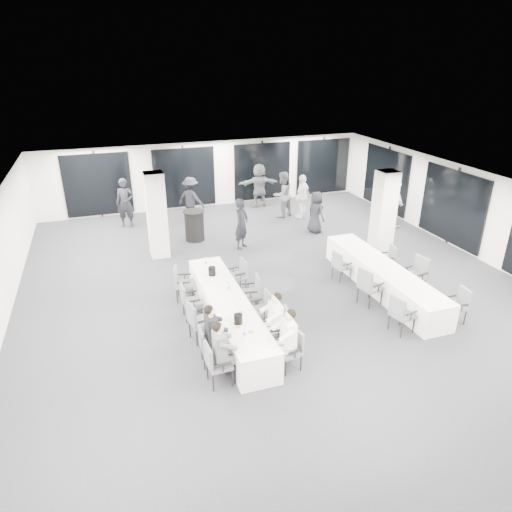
{
  "coord_description": "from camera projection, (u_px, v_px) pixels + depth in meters",
  "views": [
    {
      "loc": [
        -4.31,
        -10.98,
        6.13
      ],
      "look_at": [
        -0.6,
        -0.2,
        1.08
      ],
      "focal_mm": 32.0,
      "sensor_mm": 36.0,
      "label": 1
    }
  ],
  "objects": [
    {
      "name": "water_bottle_c",
      "position": [
        206.0,
        262.0,
        12.66
      ],
      "size": [
        0.07,
        0.07,
        0.22
      ],
      "primitive_type": "cylinder",
      "color": "silver",
      "rests_on": "banquet_table_main"
    },
    {
      "name": "standing_guest_h",
      "position": [
        394.0,
        200.0,
        17.51
      ],
      "size": [
        0.68,
        1.01,
        1.99
      ],
      "primitive_type": "imported",
      "rotation": [
        0.0,
        0.0,
        1.68
      ],
      "color": "silver",
      "rests_on": "floor"
    },
    {
      "name": "chair_side_left_near",
      "position": [
        400.0,
        312.0,
        10.77
      ],
      "size": [
        0.57,
        0.61,
        0.97
      ],
      "rotation": [
        0.0,
        0.0,
        -1.37
      ],
      "color": "#515358",
      "rests_on": "floor"
    },
    {
      "name": "chair_side_right_far",
      "position": [
        389.0,
        257.0,
        13.83
      ],
      "size": [
        0.5,
        0.53,
        0.86
      ],
      "rotation": [
        0.0,
        0.0,
        1.4
      ],
      "color": "#515358",
      "rests_on": "floor"
    },
    {
      "name": "chair_main_left_far",
      "position": [
        181.0,
        281.0,
        12.25
      ],
      "size": [
        0.58,
        0.61,
        0.96
      ],
      "rotation": [
        0.0,
        0.0,
        -1.81
      ],
      "color": "#515358",
      "rests_on": "floor"
    },
    {
      "name": "chair_side_left_mid",
      "position": [
        368.0,
        285.0,
        11.97
      ],
      "size": [
        0.63,
        0.66,
        1.04
      ],
      "rotation": [
        0.0,
        0.0,
        -1.33
      ],
      "color": "#515358",
      "rests_on": "floor"
    },
    {
      "name": "cocktail_table",
      "position": [
        194.0,
        225.0,
        16.24
      ],
      "size": [
        0.78,
        0.78,
        1.08
      ],
      "color": "black",
      "rests_on": "floor"
    },
    {
      "name": "plate_a",
      "position": [
        238.0,
        327.0,
        9.79
      ],
      "size": [
        0.19,
        0.19,
        0.03
      ],
      "color": "white",
      "rests_on": "banquet_table_main"
    },
    {
      "name": "standing_guest_e",
      "position": [
        316.0,
        210.0,
        16.82
      ],
      "size": [
        0.74,
        0.97,
        1.77
      ],
      "primitive_type": "imported",
      "rotation": [
        0.0,
        0.0,
        1.85
      ],
      "color": "black",
      "rests_on": "floor"
    },
    {
      "name": "standing_guest_c",
      "position": [
        191.0,
        196.0,
        18.04
      ],
      "size": [
        1.39,
        1.35,
        1.98
      ],
      "primitive_type": "imported",
      "rotation": [
        0.0,
        0.0,
        2.41
      ],
      "color": "black",
      "rests_on": "floor"
    },
    {
      "name": "chair_main_right_near",
      "position": [
        292.0,
        347.0,
        9.55
      ],
      "size": [
        0.51,
        0.55,
        0.89
      ],
      "rotation": [
        0.0,
        0.0,
        1.73
      ],
      "color": "#515358",
      "rests_on": "floor"
    },
    {
      "name": "standing_guest_f",
      "position": [
        259.0,
        182.0,
        19.68
      ],
      "size": [
        2.01,
        0.88,
        2.14
      ],
      "primitive_type": "imported",
      "rotation": [
        0.0,
        0.0,
        3.08
      ],
      "color": "#505256",
      "rests_on": "floor"
    },
    {
      "name": "standing_guest_a",
      "position": [
        242.0,
        221.0,
        15.39
      ],
      "size": [
        0.93,
        0.92,
        1.99
      ],
      "primitive_type": "imported",
      "rotation": [
        0.0,
        0.0,
        0.78
      ],
      "color": "black",
      "rests_on": "floor"
    },
    {
      "name": "ice_bucket_far",
      "position": [
        212.0,
        271.0,
        12.09
      ],
      "size": [
        0.2,
        0.2,
        0.23
      ],
      "primitive_type": "cylinder",
      "color": "black",
      "rests_on": "banquet_table_main"
    },
    {
      "name": "seated_guest_b",
      "position": [
        214.0,
        331.0,
        9.58
      ],
      "size": [
        0.5,
        0.38,
        1.44
      ],
      "rotation": [
        0.0,
        0.0,
        -1.57
      ],
      "color": "black",
      "rests_on": "floor"
    },
    {
      "name": "ice_bucket_near",
      "position": [
        238.0,
        319.0,
        9.9
      ],
      "size": [
        0.2,
        0.2,
        0.22
      ],
      "primitive_type": "cylinder",
      "color": "black",
      "rests_on": "banquet_table_main"
    },
    {
      "name": "standing_guest_b",
      "position": [
        282.0,
        192.0,
        18.38
      ],
      "size": [
        1.18,
        0.98,
        2.12
      ],
      "primitive_type": "imported",
      "rotation": [
        0.0,
        0.0,
        3.55
      ],
      "color": "#505256",
      "rests_on": "floor"
    },
    {
      "name": "standing_guest_g",
      "position": [
        125.0,
        200.0,
        17.34
      ],
      "size": [
        0.9,
        0.79,
        2.13
      ],
      "primitive_type": "imported",
      "rotation": [
        0.0,
        0.0,
        -0.23
      ],
      "color": "black",
      "rests_on": "floor"
    },
    {
      "name": "banquet_table_main",
      "position": [
        228.0,
        312.0,
        11.11
      ],
      "size": [
        0.9,
        5.0,
        0.75
      ],
      "primitive_type": "cube",
      "color": "white",
      "rests_on": "floor"
    },
    {
      "name": "chair_main_right_far",
      "position": [
        239.0,
        273.0,
        12.82
      ],
      "size": [
        0.5,
        0.54,
        0.88
      ],
      "rotation": [
        0.0,
        0.0,
        1.71
      ],
      "color": "#515358",
      "rests_on": "floor"
    },
    {
      "name": "wine_glass",
      "position": [
        268.0,
        339.0,
        9.12
      ],
      "size": [
        0.08,
        0.08,
        0.21
      ],
      "color": "silver",
      "rests_on": "banquet_table_main"
    },
    {
      "name": "chair_main_left_mid",
      "position": [
        197.0,
        319.0,
        10.45
      ],
      "size": [
        0.59,
        0.62,
        1.0
      ],
      "rotation": [
        0.0,
        0.0,
        -1.38
      ],
      "color": "#515358",
      "rests_on": "floor"
    },
    {
      "name": "room",
      "position": [
        288.0,
        224.0,
        13.92
      ],
      "size": [
        14.04,
        16.04,
        2.84
      ],
      "color": "#27272C",
      "rests_on": "ground"
    },
    {
      "name": "chair_main_left_near",
      "position": [
        215.0,
        362.0,
        9.05
      ],
      "size": [
        0.5,
        0.56,
        0.95
      ],
      "rotation": [
        0.0,
        0.0,
        -1.52
      ],
      "color": "#515358",
      "rests_on": "floor"
    },
    {
      "name": "seated_guest_a",
      "position": [
        223.0,
        348.0,
        8.99
      ],
      "size": [
        0.5,
        0.38,
        1.44
      ],
      "rotation": [
        0.0,
        0.0,
        -1.57
      ],
      "color": "#505256",
      "rests_on": "floor"
    },
    {
      "name": "banquet_table_side",
      "position": [
        382.0,
        278.0,
        12.82
      ],
      "size": [
        0.9,
        5.0,
        0.75
      ],
      "primitive_type": "cube",
      "color": "white",
      "rests_on": "floor"
    },
    {
      "name": "chair_main_left_second",
      "position": [
        208.0,
        344.0,
        9.66
      ],
      "size": [
        0.48,
        0.53,
        0.89
      ],
      "rotation": [
        0.0,
        0.0,
        -1.64
      ],
      "color": "#515358",
      "rests_on": "floor"
    },
    {
      "name": "water_bottle_a",
      "position": [
        244.0,
        333.0,
        9.45
      ],
      "size": [
        0.06,
        0.06,
        0.2
      ],
      "primitive_type": "cylinder",
      "color": "silver",
      "rests_on": "banquet_table_main"
    },
    {
      "name": "chair_side_left_far",
      "position": [
        340.0,
        264.0,
        13.34
      ],
      "size": [
        0.51,
        0.55,
        0.89
      ],
      "rotation": [
        0.0,
        0.0,
        -1.42
      ],
      "color": "#515358",
      "rests_on": "floor"
    },
    {
      "name": "chair_main_right_mid",
      "position": [
        263.0,
        307.0,
        11.09
      ],
      "size": [
        0.48,
        0.53,
        0.89
      ],
      "rotation": [
        0.0,
        0.0,
        1.64
      ],
      "color": "#515358",
      "rests_on": "floor"
    },
    {
      "name": "chair_side_right_mid",
      "position": [
        417.0,
        273.0,
        12.64
      ],
      "size": [
        0.61,
        0.64,
        1.03
      ],
      "rotation": [
        0.0,
        0.0,
        1.75
      ],
      "color": "#515358",
      "rests_on": "floor"
    },
    {
      "name": "column_left",
      "position": [
        157.0,
        215.0,
        14.63
      ],
      "size": [
        0.6,
        0.6,
        2.8
      ],
      "primitive_type": "cube",
      "color": "silver",
      "rests_on": "floor"
    },
    {
      "name": "chair_main_right_fourth",
      "position": [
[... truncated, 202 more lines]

